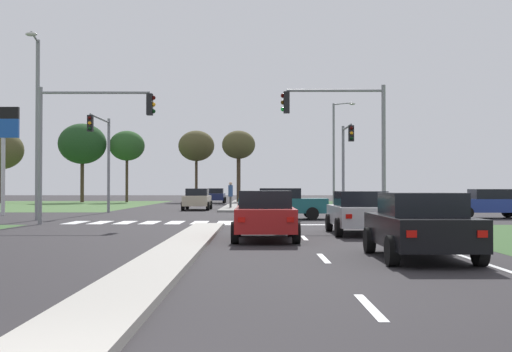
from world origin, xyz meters
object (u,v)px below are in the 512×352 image
Objects in this scene: car_black_fifth at (421,225)px; treeline_fourth at (197,146)px; car_navy_sixth at (216,196)px; traffic_signal_far_left at (103,146)px; treeline_fifth at (239,145)px; car_beige_seventh at (198,199)px; car_silver_third at (360,212)px; treeline_near at (1,150)px; treeline_third at (128,146)px; car_teal_near at (283,203)px; traffic_signal_near_right at (349,129)px; traffic_signal_far_right at (347,153)px; pedestrian_at_median at (231,192)px; treeline_second at (83,144)px; traffic_signal_near_left at (82,129)px; street_lamp_second at (38,118)px; street_lamp_third at (336,148)px; car_red_fourth at (266,215)px; car_blue_second at (489,203)px; fuel_price_totem at (4,136)px.

treeline_fourth is (-10.41, 57.34, 5.49)m from car_black_fifth.
car_navy_sixth is 0.73× the size of traffic_signal_far_left.
treeline_fifth reaches higher than traffic_signal_far_left.
car_silver_third is at bearing 108.04° from car_beige_seventh.
treeline_third is at bearing 17.78° from treeline_near.
traffic_signal_near_right is (2.71, -4.76, 3.41)m from car_teal_near.
traffic_signal_far_right is at bearing 83.48° from car_silver_third.
treeline_second is at bearing -83.93° from pedestrian_at_median.
treeline_second is (-22.71, 48.00, 5.64)m from car_silver_third.
treeline_fourth is at bearing 88.62° from traffic_signal_near_left.
street_lamp_second is at bearing 132.99° from traffic_signal_near_left.
car_silver_third is at bearing -52.76° from traffic_signal_far_left.
car_red_fourth is at bearing -100.33° from street_lamp_third.
car_teal_near is 0.75× the size of traffic_signal_near_left.
street_lamp_second is at bearing 96.12° from car_blue_second.
car_navy_sixth reaches higher than car_red_fourth.
traffic_signal_far_right is (4.30, 7.08, 3.01)m from car_teal_near.
street_lamp_second is 0.98× the size of street_lamp_third.
treeline_near is 0.95× the size of treeline_fourth.
traffic_signal_far_right is 0.89× the size of fuel_price_totem.
treeline_second reaches higher than treeline_near.
treeline_fourth is (7.61, 0.86, 0.04)m from treeline_third.
traffic_signal_near_right is at bearing 65.75° from car_red_fourth.
pedestrian_at_median is at bearing -52.78° from treeline_second.
street_lamp_second reaches higher than treeline_third.
street_lamp_second is (-1.30, -8.12, 0.85)m from traffic_signal_far_left.
treeline_near is (-32.39, 26.86, 1.70)m from traffic_signal_far_right.
pedestrian_at_median is at bearing 102.28° from car_silver_third.
treeline_third is at bearing 98.74° from traffic_signal_near_left.
treeline_third is at bearing -93.02° from pedestrian_at_median.
fuel_price_totem is 0.83× the size of treeline_fifth.
traffic_signal_near_left is 43.14m from treeline_near.
fuel_price_totem is at bearing -82.54° from treeline_second.
car_red_fourth is at bearing -60.16° from treeline_near.
street_lamp_third is (3.41, 42.98, 4.36)m from car_black_fifth.
car_black_fifth is at bearing 7.30° from car_teal_near.
treeline_second reaches higher than fuel_price_totem.
street_lamp_second is at bearing 147.53° from car_silver_third.
car_navy_sixth is 27.77m from traffic_signal_far_left.
car_teal_near is 34.89m from treeline_fifth.
fuel_price_totem is (-5.21, -2.40, 0.44)m from traffic_signal_far_left.
traffic_signal_near_right is at bearing -0.00° from traffic_signal_near_left.
traffic_signal_near_left is at bearing 152.68° from car_silver_third.
car_navy_sixth is at bearing 95.46° from car_red_fourth.
car_navy_sixth is 12.20m from treeline_third.
traffic_signal_far_right is at bearing 110.29° from car_navy_sixth.
treeline_fourth is at bearing 101.79° from car_silver_third.
car_navy_sixth is 38.81m from traffic_signal_near_left.
treeline_fifth is (-7.48, 27.26, 2.23)m from traffic_signal_far_right.
treeline_fifth is at bearing 23.14° from car_blue_second.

